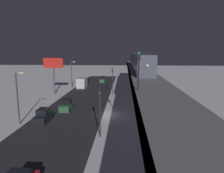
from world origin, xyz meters
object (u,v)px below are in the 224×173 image
object	(u,v)px
sedan_green	(67,105)
sedan_black	(44,116)
sedan_green_2	(102,80)
traffic_light_mid	(112,77)
box_truck	(83,82)
rail_signal	(139,64)
subway_train	(139,61)
traffic_light_near	(100,104)
commercial_billboard	(53,67)

from	to	relation	value
sedan_green	sedan_black	size ratio (longest dim) A/B	0.98
sedan_green_2	traffic_light_mid	size ratio (longest dim) A/B	0.68
box_truck	rail_signal	bearing A→B (deg)	109.90
subway_train	sedan_black	world-z (taller)	subway_train
subway_train	sedan_black	bearing A→B (deg)	51.63
sedan_green_2	box_truck	xyz separation A→B (m)	(4.80, 10.26, 0.55)
traffic_light_near	sedan_black	bearing A→B (deg)	-29.53
box_truck	commercial_billboard	xyz separation A→B (m)	(4.85, 10.77, 5.48)
rail_signal	traffic_light_mid	world-z (taller)	rail_signal
subway_train	sedan_green	world-z (taller)	subway_train
sedan_green_2	sedan_green	bearing A→B (deg)	-94.68
sedan_green	sedan_black	distance (m)	6.49
sedan_green	box_truck	xyz separation A→B (m)	(2.00, -23.95, 0.56)
subway_train	traffic_light_mid	distance (m)	7.52
traffic_light_near	commercial_billboard	world-z (taller)	commercial_billboard
sedan_black	traffic_light_mid	world-z (taller)	traffic_light_mid
sedan_green_2	traffic_light_mid	xyz separation A→B (m)	(-4.70, 20.33, 3.40)
rail_signal	sedan_green_2	bearing A→B (deg)	-79.44
sedan_green_2	traffic_light_mid	bearing A→B (deg)	-76.98
rail_signal	sedan_green	distance (m)	20.39
sedan_green	sedan_green_2	world-z (taller)	same
sedan_black	traffic_light_mid	bearing A→B (deg)	-114.80
subway_train	rail_signal	bearing A→B (deg)	86.02
sedan_green_2	sedan_black	xyz separation A→B (m)	(4.60, 40.45, 0.00)
rail_signal	sedan_green_2	size ratio (longest dim) A/B	0.92
rail_signal	commercial_billboard	distance (m)	33.30
subway_train	sedan_green	xyz separation A→B (m)	(13.76, 13.41, -7.55)
rail_signal	sedan_green	xyz separation A→B (m)	(11.83, -14.27, -8.49)
sedan_green_2	sedan_black	distance (m)	40.71
subway_train	traffic_light_near	distance (m)	26.03
subway_train	rail_signal	size ratio (longest dim) A/B	9.22
box_truck	sedan_black	bearing A→B (deg)	90.38
sedan_green	commercial_billboard	xyz separation A→B (m)	(6.85, -13.19, 6.04)
box_truck	commercial_billboard	world-z (taller)	commercial_billboard
sedan_green	box_truck	size ratio (longest dim) A/B	0.55
sedan_green	commercial_billboard	size ratio (longest dim) A/B	0.46
sedan_green	sedan_green_2	distance (m)	34.33
box_truck	traffic_light_mid	world-z (taller)	traffic_light_mid
box_truck	traffic_light_mid	size ratio (longest dim) A/B	1.16
commercial_billboard	box_truck	bearing A→B (deg)	-114.22
traffic_light_mid	commercial_billboard	size ratio (longest dim) A/B	0.72
rail_signal	traffic_light_near	bearing A→B (deg)	-32.51
rail_signal	traffic_light_mid	distance (m)	28.94
sedan_green	sedan_green_2	xyz separation A→B (m)	(-2.80, -34.21, 0.01)
subway_train	rail_signal	xyz separation A→B (m)	(1.93, 27.68, 0.95)
rail_signal	sedan_green_2	distance (m)	50.04
sedan_green	traffic_light_near	distance (m)	14.15
subway_train	sedan_green_2	xyz separation A→B (m)	(10.96, -20.80, -7.53)
box_truck	sedan_green_2	bearing A→B (deg)	-115.07
commercial_billboard	traffic_light_mid	bearing A→B (deg)	-177.22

